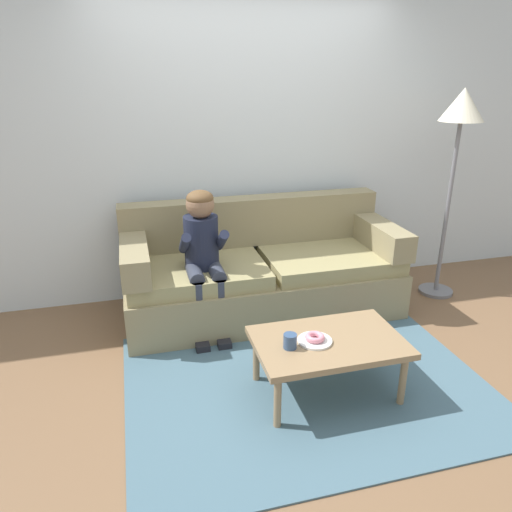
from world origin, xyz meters
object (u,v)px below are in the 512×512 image
at_px(person_child, 203,249).
at_px(toy_controller, 368,341).
at_px(mug, 290,341).
at_px(coffee_table, 328,345).
at_px(floor_lamp, 460,126).
at_px(donut, 314,337).
at_px(couch, 262,273).

distance_m(person_child, toy_controller, 1.41).
bearing_deg(mug, coffee_table, 6.37).
relative_size(person_child, floor_lamp, 0.62).
bearing_deg(coffee_table, person_child, 120.88).
distance_m(donut, toy_controller, 0.86).
bearing_deg(person_child, floor_lamp, 2.96).
distance_m(donut, floor_lamp, 2.26).
bearing_deg(donut, coffee_table, 2.11).
bearing_deg(floor_lamp, mug, -147.77).
height_order(donut, mug, mug).
relative_size(coffee_table, mug, 10.08).
distance_m(coffee_table, floor_lamp, 2.23).
bearing_deg(donut, mug, -171.18).
bearing_deg(toy_controller, mug, -155.37).
bearing_deg(mug, toy_controller, 31.49).
distance_m(donut, mug, 0.17).
relative_size(donut, floor_lamp, 0.07).
bearing_deg(coffee_table, mug, -173.63).
bearing_deg(coffee_table, floor_lamp, 35.64).
distance_m(coffee_table, mug, 0.27).
xyz_separation_m(coffee_table, person_child, (-0.60, 1.00, 0.33)).
bearing_deg(couch, coffee_table, -85.87).
xyz_separation_m(toy_controller, floor_lamp, (1.02, 0.66, 1.47)).
relative_size(couch, donut, 18.52).
height_order(person_child, floor_lamp, floor_lamp).
relative_size(donut, toy_controller, 0.53).
bearing_deg(person_child, couch, 21.67).
bearing_deg(floor_lamp, coffee_table, -144.36).
distance_m(coffee_table, person_child, 1.21).
bearing_deg(couch, mug, -97.92).
height_order(mug, floor_lamp, floor_lamp).
height_order(coffee_table, mug, mug).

